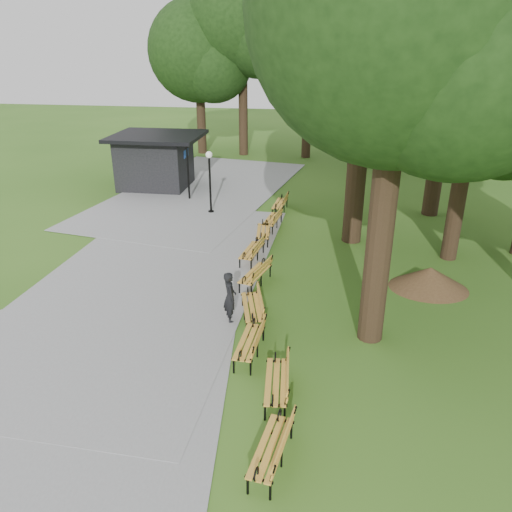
# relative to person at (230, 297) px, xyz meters

# --- Properties ---
(ground) EXTENTS (100.00, 100.00, 0.00)m
(ground) POSITION_rel_person_xyz_m (0.43, -0.55, -0.81)
(ground) COLOR #35641C
(ground) RESTS_ON ground
(path) EXTENTS (12.00, 38.00, 0.06)m
(path) POSITION_rel_person_xyz_m (-3.57, 2.45, -0.78)
(path) COLOR gray
(path) RESTS_ON ground
(person) EXTENTS (0.59, 0.69, 1.61)m
(person) POSITION_rel_person_xyz_m (0.00, 0.00, 0.00)
(person) COLOR black
(person) RESTS_ON ground
(kiosk) EXTENTS (4.85, 4.23, 3.03)m
(kiosk) POSITION_rel_person_xyz_m (-7.16, 14.03, 0.71)
(kiosk) COLOR black
(kiosk) RESTS_ON ground
(lamp_post) EXTENTS (0.32, 0.32, 3.02)m
(lamp_post) POSITION_rel_person_xyz_m (-2.97, 9.94, 1.38)
(lamp_post) COLOR black
(lamp_post) RESTS_ON ground
(dirt_mound) EXTENTS (2.23, 2.23, 0.78)m
(dirt_mound) POSITION_rel_person_xyz_m (6.28, 3.14, -0.41)
(dirt_mound) COLOR #47301C
(dirt_mound) RESTS_ON ground
(bench_0) EXTENTS (0.92, 1.97, 0.88)m
(bench_0) POSITION_rel_person_xyz_m (1.91, -5.37, -0.37)
(bench_0) COLOR gold
(bench_0) RESTS_ON ground
(bench_1) EXTENTS (0.79, 1.95, 0.88)m
(bench_1) POSITION_rel_person_xyz_m (1.77, -3.30, -0.37)
(bench_1) COLOR gold
(bench_1) RESTS_ON ground
(bench_2) EXTENTS (0.75, 1.93, 0.88)m
(bench_2) POSITION_rel_person_xyz_m (0.87, -1.73, -0.37)
(bench_2) COLOR gold
(bench_2) RESTS_ON ground
(bench_3) EXTENTS (1.09, 2.00, 0.88)m
(bench_3) POSITION_rel_person_xyz_m (0.63, 0.16, -0.37)
(bench_3) COLOR gold
(bench_3) RESTS_ON ground
(bench_4) EXTENTS (1.11, 2.00, 0.88)m
(bench_4) POSITION_rel_person_xyz_m (0.38, 2.48, -0.37)
(bench_4) COLOR gold
(bench_4) RESTS_ON ground
(bench_5) EXTENTS (0.90, 1.97, 0.88)m
(bench_5) POSITION_rel_person_xyz_m (-0.06, 4.49, -0.37)
(bench_5) COLOR gold
(bench_5) RESTS_ON ground
(bench_6) EXTENTS (0.83, 1.96, 0.88)m
(bench_6) POSITION_rel_person_xyz_m (0.07, 6.62, -0.37)
(bench_6) COLOR gold
(bench_6) RESTS_ON ground
(bench_7) EXTENTS (0.88, 1.97, 0.88)m
(bench_7) POSITION_rel_person_xyz_m (0.27, 8.18, -0.37)
(bench_7) COLOR gold
(bench_7) RESTS_ON ground
(bench_8) EXTENTS (0.77, 1.94, 0.88)m
(bench_8) POSITION_rel_person_xyz_m (0.35, 10.53, -0.37)
(bench_8) COLOR gold
(bench_8) RESTS_ON ground
(lawn_tree_0) EXTENTS (7.14, 7.14, 12.09)m
(lawn_tree_0) POSITION_rel_person_xyz_m (4.12, -0.30, 7.66)
(lawn_tree_0) COLOR black
(lawn_tree_0) RESTS_ON ground
(lawn_tree_1) EXTENTS (6.20, 6.20, 9.53)m
(lawn_tree_1) POSITION_rel_person_xyz_m (7.46, 5.94, 5.59)
(lawn_tree_1) COLOR black
(lawn_tree_1) RESTS_ON ground
(lawn_tree_2) EXTENTS (8.27, 8.27, 12.92)m
(lawn_tree_2) POSITION_rel_person_xyz_m (3.75, 7.24, 7.94)
(lawn_tree_2) COLOR black
(lawn_tree_2) RESTS_ON ground
(tree_backdrop) EXTENTS (35.98, 9.73, 16.65)m
(tree_backdrop) POSITION_rel_person_xyz_m (7.47, 22.68, 7.52)
(tree_backdrop) COLOR black
(tree_backdrop) RESTS_ON ground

